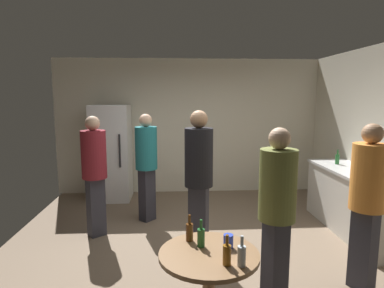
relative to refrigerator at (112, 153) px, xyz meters
The scene contains 18 objects.
ground_plane 2.83m from the refrigerator, 55.74° to the right, with size 5.20×5.20×0.10m, color #7A6651.
wall_back 1.62m from the refrigerator, 16.02° to the left, with size 5.32×0.06×2.70m, color silver.
refrigerator is the anchor object (origin of this frame).
kitchen_counter 4.21m from the refrigerator, 25.62° to the right, with size 0.64×1.96×0.90m.
kettle 4.26m from the refrigerator, 28.93° to the right, with size 0.24×0.17×0.18m.
wine_bottle_on_counter 4.44m from the refrigerator, 32.09° to the right, with size 0.08×0.08×0.31m.
beer_bottle_on_counter 3.96m from the refrigerator, 18.76° to the right, with size 0.06×0.06×0.23m.
foreground_table 4.03m from the refrigerator, 69.05° to the right, with size 0.80×0.80×0.73m.
beer_bottle_amber 4.25m from the refrigerator, 68.62° to the right, with size 0.06×0.06×0.23m.
beer_bottle_brown 3.77m from the refrigerator, 69.87° to the right, with size 0.06×0.06×0.23m.
beer_bottle_green 3.91m from the refrigerator, 69.23° to the right, with size 0.06×0.06×0.23m.
beer_bottle_clear 4.31m from the refrigerator, 67.44° to the right, with size 0.06×0.06×0.23m.
plastic_cup_blue 4.02m from the refrigerator, 66.45° to the right, with size 0.08×0.08×0.11m, color blue.
person_in_orange_shirt 4.42m from the refrigerator, 45.63° to the right, with size 0.46×0.46×1.70m.
person_in_black_shirt 2.78m from the refrigerator, 58.08° to the right, with size 0.44×0.44×1.80m.
person_in_olive_shirt 3.96m from the refrigerator, 57.73° to the right, with size 0.42×0.42×1.69m.
person_in_teal_shirt 1.37m from the refrigerator, 56.86° to the right, with size 0.48×0.48×1.69m.
person_in_maroon_shirt 1.69m from the refrigerator, 87.47° to the right, with size 0.48×0.48×1.70m.
Camera 1 is at (-0.34, -3.97, 1.96)m, focal length 30.53 mm.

